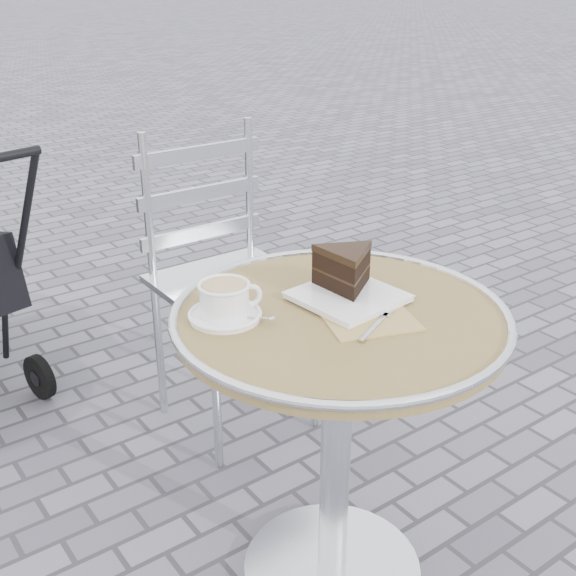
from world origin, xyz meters
TOP-DOWN VIEW (x-y plane):
  - ground at (0.00, 0.00)m, footprint 80.00×80.00m
  - cafe_table at (0.00, 0.00)m, footprint 0.72×0.72m
  - cappuccino_set at (-0.21, 0.12)m, footprint 0.15×0.16m
  - cake_plate_set at (0.06, 0.06)m, footprint 0.25×0.31m
  - bistro_chair at (0.17, 0.81)m, footprint 0.43×0.43m

SIDE VIEW (x-z plane):
  - ground at x=0.00m, z-range 0.00..0.00m
  - cafe_table at x=0.00m, z-range 0.20..0.94m
  - bistro_chair at x=0.17m, z-range 0.11..1.07m
  - cappuccino_set at x=-0.21m, z-range 0.73..0.80m
  - cake_plate_set at x=0.06m, z-range 0.73..0.84m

